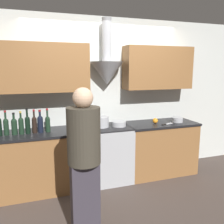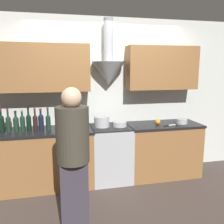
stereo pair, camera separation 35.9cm
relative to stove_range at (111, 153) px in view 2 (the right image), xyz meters
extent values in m
plane|color=#423833|center=(0.00, -0.34, -0.45)|extent=(12.00, 12.00, 0.00)
cube|color=silver|center=(0.00, 0.33, 0.85)|extent=(8.40, 0.06, 2.60)
cone|color=#A8AAAF|center=(0.00, 0.15, 1.27)|extent=(0.52, 0.52, 0.36)
cylinder|color=#A8AAAF|center=(0.00, 0.15, 1.77)|extent=(0.15, 0.15, 0.65)
cube|color=brown|center=(-1.04, 0.15, 1.35)|extent=(1.46, 0.32, 0.70)
cube|color=brown|center=(0.90, 0.15, 1.35)|extent=(1.18, 0.32, 0.70)
cube|color=brown|center=(-1.04, 0.00, -0.02)|extent=(1.46, 0.60, 0.86)
cube|color=black|center=(-1.04, 0.00, 0.42)|extent=(1.48, 0.62, 0.03)
cube|color=brown|center=(0.90, 0.00, -0.02)|extent=(1.18, 0.60, 0.86)
cube|color=black|center=(0.90, 0.00, 0.42)|extent=(1.20, 0.62, 0.03)
cube|color=#A8AAAF|center=(0.00, 0.00, -0.01)|extent=(0.62, 0.60, 0.87)
cube|color=black|center=(0.00, -0.30, -0.05)|extent=(0.43, 0.01, 0.39)
cube|color=black|center=(0.00, 0.00, 0.43)|extent=(0.62, 0.60, 0.02)
cube|color=#A8AAAF|center=(0.00, 0.27, 0.37)|extent=(0.62, 0.06, 0.10)
cylinder|color=black|center=(-1.59, -0.03, 0.55)|extent=(0.08, 0.08, 0.21)
sphere|color=black|center=(-1.59, -0.03, 0.65)|extent=(0.08, 0.08, 0.08)
cylinder|color=black|center=(-1.59, -0.03, 0.72)|extent=(0.03, 0.03, 0.09)
cylinder|color=maroon|center=(-1.59, -0.03, 0.77)|extent=(0.03, 0.03, 0.02)
cylinder|color=black|center=(-1.50, -0.01, 0.54)|extent=(0.07, 0.07, 0.20)
sphere|color=black|center=(-1.50, -0.01, 0.64)|extent=(0.07, 0.07, 0.07)
cylinder|color=black|center=(-1.50, -0.01, 0.71)|extent=(0.03, 0.03, 0.11)
cylinder|color=maroon|center=(-1.50, -0.01, 0.77)|extent=(0.03, 0.03, 0.02)
cylinder|color=black|center=(-1.39, -0.02, 0.53)|extent=(0.08, 0.08, 0.19)
sphere|color=black|center=(-1.39, -0.02, 0.63)|extent=(0.07, 0.07, 0.07)
cylinder|color=black|center=(-1.39, -0.02, 0.69)|extent=(0.03, 0.03, 0.08)
cylinder|color=black|center=(-1.39, -0.02, 0.74)|extent=(0.03, 0.03, 0.02)
cylinder|color=black|center=(-1.30, -0.03, 0.54)|extent=(0.07, 0.07, 0.20)
sphere|color=black|center=(-1.30, -0.03, 0.64)|extent=(0.07, 0.07, 0.07)
cylinder|color=black|center=(-1.30, -0.03, 0.70)|extent=(0.03, 0.03, 0.08)
cylinder|color=gold|center=(-1.30, -0.03, 0.75)|extent=(0.03, 0.03, 0.02)
cylinder|color=black|center=(-1.22, -0.02, 0.55)|extent=(0.07, 0.07, 0.21)
sphere|color=black|center=(-1.22, -0.02, 0.65)|extent=(0.07, 0.07, 0.07)
cylinder|color=black|center=(-1.22, -0.02, 0.72)|extent=(0.03, 0.03, 0.11)
cylinder|color=black|center=(-1.22, -0.02, 0.79)|extent=(0.03, 0.03, 0.02)
cylinder|color=black|center=(-1.13, -0.02, 0.54)|extent=(0.07, 0.07, 0.20)
sphere|color=black|center=(-1.13, -0.02, 0.64)|extent=(0.07, 0.07, 0.07)
cylinder|color=black|center=(-1.13, -0.02, 0.71)|extent=(0.03, 0.03, 0.10)
cylinder|color=maroon|center=(-1.13, -0.02, 0.77)|extent=(0.03, 0.03, 0.02)
cylinder|color=black|center=(-1.05, -0.02, 0.54)|extent=(0.08, 0.08, 0.20)
sphere|color=black|center=(-1.05, -0.02, 0.64)|extent=(0.08, 0.08, 0.08)
cylinder|color=black|center=(-1.05, -0.02, 0.70)|extent=(0.03, 0.03, 0.08)
cylinder|color=maroon|center=(-1.05, -0.02, 0.76)|extent=(0.03, 0.03, 0.02)
cylinder|color=black|center=(-0.95, -0.02, 0.54)|extent=(0.07, 0.07, 0.19)
sphere|color=black|center=(-0.95, -0.02, 0.63)|extent=(0.07, 0.07, 0.07)
cylinder|color=black|center=(-0.95, -0.02, 0.71)|extent=(0.03, 0.03, 0.11)
cylinder|color=maroon|center=(-0.95, -0.02, 0.77)|extent=(0.03, 0.03, 0.02)
cylinder|color=#A8AAAF|center=(-0.14, 0.02, 0.52)|extent=(0.24, 0.24, 0.16)
cylinder|color=#A8AAAF|center=(0.14, -0.03, 0.48)|extent=(0.22, 0.22, 0.08)
sphere|color=orange|center=(0.78, -0.03, 0.49)|extent=(0.09, 0.09, 0.09)
cylinder|color=#A8AAAF|center=(1.19, -0.06, 0.48)|extent=(0.19, 0.19, 0.08)
cube|color=silver|center=(0.98, -0.14, 0.45)|extent=(0.15, 0.08, 0.01)
cube|color=black|center=(0.87, -0.17, 0.45)|extent=(0.09, 0.05, 0.01)
cube|color=#38333D|center=(-0.65, -1.15, -0.04)|extent=(0.29, 0.19, 0.82)
cylinder|color=#3D382D|center=(-0.65, -1.15, 0.66)|extent=(0.35, 0.35, 0.59)
sphere|color=#E0B28E|center=(-0.65, -1.15, 1.05)|extent=(0.21, 0.21, 0.21)
camera|label=1|loc=(-1.12, -3.46, 1.34)|focal=38.00mm
camera|label=2|loc=(-0.77, -3.55, 1.34)|focal=38.00mm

